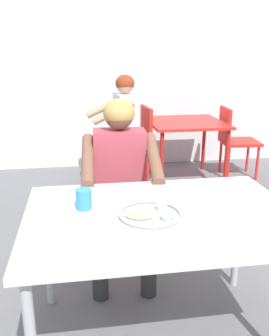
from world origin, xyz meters
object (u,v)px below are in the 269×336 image
(table_foreground, at_px, (161,225))
(drinking_cup, at_px, (84,198))
(chair_red_left, at_px, (137,141))
(patron_background, at_px, (117,121))
(diner_foreground, at_px, (121,174))
(thali_tray, at_px, (150,214))
(table_background_red, at_px, (186,128))
(chair_foreground, at_px, (119,194))
(chair_red_right, at_px, (234,137))

(table_foreground, height_order, drinking_cup, drinking_cup)
(chair_red_left, xyz_separation_m, patron_background, (-0.22, 0.03, 0.22))
(diner_foreground, xyz_separation_m, chair_red_left, (0.38, 1.71, -0.19))
(thali_tray, distance_m, table_background_red, 2.63)
(thali_tray, distance_m, chair_foreground, 0.97)
(chair_red_right, bearing_deg, drinking_cup, -127.19)
(thali_tray, xyz_separation_m, patron_background, (0.11, 2.46, -0.01))
(chair_red_right, bearing_deg, table_foreground, -120.19)
(thali_tray, distance_m, diner_foreground, 0.72)
(table_foreground, bearing_deg, chair_red_left, 83.69)
(chair_red_left, height_order, patron_background, patron_background)
(table_background_red, bearing_deg, drinking_cup, -117.25)
(thali_tray, bearing_deg, chair_red_right, 59.05)
(chair_red_left, relative_size, patron_background, 0.72)
(chair_red_left, bearing_deg, patron_background, 171.00)
(thali_tray, xyz_separation_m, table_background_red, (0.90, 2.47, -0.12))
(thali_tray, relative_size, diner_foreground, 0.25)
(table_foreground, relative_size, chair_red_right, 1.54)
(thali_tray, relative_size, chair_red_left, 0.33)
(diner_foreground, relative_size, table_background_red, 1.37)
(drinking_cup, height_order, table_background_red, drinking_cup)
(chair_foreground, height_order, chair_red_left, chair_red_left)
(table_foreground, bearing_deg, thali_tray, -154.69)
(chair_red_left, bearing_deg, table_foreground, -96.31)
(chair_foreground, bearing_deg, table_background_red, 58.28)
(chair_foreground, bearing_deg, table_foreground, -83.14)
(chair_foreground, height_order, chair_red_right, chair_red_right)
(drinking_cup, relative_size, patron_background, 0.08)
(diner_foreground, relative_size, chair_red_left, 1.33)
(chair_foreground, relative_size, chair_red_right, 0.98)
(table_background_red, relative_size, chair_red_left, 0.97)
(table_background_red, distance_m, patron_background, 0.80)
(thali_tray, bearing_deg, drinking_cup, 155.94)
(chair_foreground, distance_m, table_background_red, 1.81)
(patron_background, bearing_deg, chair_foreground, -95.95)
(table_background_red, relative_size, chair_red_right, 1.03)
(patron_background, bearing_deg, chair_red_right, 3.20)
(diner_foreground, xyz_separation_m, table_background_red, (0.96, 1.75, -0.08))
(chair_red_left, bearing_deg, drinking_cup, -105.37)
(table_foreground, xyz_separation_m, patron_background, (0.05, 2.43, 0.07))
(table_foreground, distance_m, chair_foreground, 0.93)
(drinking_cup, distance_m, table_background_red, 2.63)
(drinking_cup, distance_m, chair_red_right, 3.03)
(diner_foreground, distance_m, chair_red_left, 1.76)
(table_foreground, height_order, chair_foreground, chair_foreground)
(table_background_red, height_order, chair_red_right, chair_red_right)
(drinking_cup, distance_m, diner_foreground, 0.64)
(thali_tray, height_order, drinking_cup, drinking_cup)
(drinking_cup, relative_size, chair_red_left, 0.11)
(table_foreground, height_order, table_background_red, table_foreground)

